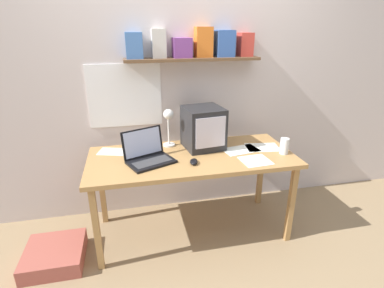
# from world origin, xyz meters

# --- Properties ---
(ground_plane) EXTENTS (12.00, 12.00, 0.00)m
(ground_plane) POSITION_xyz_m (0.00, 0.00, 0.00)
(ground_plane) COLOR #927857
(back_wall) EXTENTS (5.60, 0.24, 2.60)m
(back_wall) POSITION_xyz_m (0.00, 0.49, 1.31)
(back_wall) COLOR beige
(back_wall) RESTS_ON ground_plane
(corner_desk) EXTENTS (1.67, 0.73, 0.74)m
(corner_desk) POSITION_xyz_m (0.00, 0.00, 0.68)
(corner_desk) COLOR #AB7E48
(corner_desk) RESTS_ON ground_plane
(crt_monitor) EXTENTS (0.35, 0.36, 0.35)m
(crt_monitor) POSITION_xyz_m (0.13, 0.16, 0.91)
(crt_monitor) COLOR #232326
(crt_monitor) RESTS_ON corner_desk
(laptop) EXTENTS (0.42, 0.38, 0.24)m
(laptop) POSITION_xyz_m (-0.36, -0.03, 0.80)
(laptop) COLOR black
(laptop) RESTS_ON corner_desk
(desk_lamp) EXTENTS (0.10, 0.15, 0.34)m
(desk_lamp) POSITION_xyz_m (-0.16, 0.22, 0.97)
(desk_lamp) COLOR silver
(desk_lamp) RESTS_ON corner_desk
(juice_glass) EXTENTS (0.07, 0.07, 0.13)m
(juice_glass) POSITION_xyz_m (0.75, -0.12, 0.80)
(juice_glass) COLOR white
(juice_glass) RESTS_ON corner_desk
(computer_mouse) EXTENTS (0.08, 0.12, 0.03)m
(computer_mouse) POSITION_xyz_m (-0.02, -0.16, 0.75)
(computer_mouse) COLOR black
(computer_mouse) RESTS_ON corner_desk
(loose_paper_near_laptop) EXTENTS (0.33, 0.23, 0.00)m
(loose_paper_near_laptop) POSITION_xyz_m (0.43, 0.02, 0.74)
(loose_paper_near_laptop) COLOR white
(loose_paper_near_laptop) RESTS_ON corner_desk
(open_notebook) EXTENTS (0.24, 0.23, 0.00)m
(open_notebook) POSITION_xyz_m (0.46, -0.21, 0.74)
(open_notebook) COLOR white
(open_notebook) RESTS_ON corner_desk
(loose_paper_near_monitor) EXTENTS (0.30, 0.23, 0.00)m
(loose_paper_near_monitor) POSITION_xyz_m (-0.62, 0.21, 0.74)
(loose_paper_near_monitor) COLOR white
(loose_paper_near_monitor) RESTS_ON corner_desk
(printed_handout) EXTENTS (0.31, 0.24, 0.00)m
(printed_handout) POSITION_xyz_m (0.63, 0.03, 0.74)
(printed_handout) COLOR white
(printed_handout) RESTS_ON corner_desk
(floor_cushion) EXTENTS (0.43, 0.43, 0.13)m
(floor_cushion) POSITION_xyz_m (-1.13, -0.16, 0.06)
(floor_cushion) COLOR #A45145
(floor_cushion) RESTS_ON ground_plane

